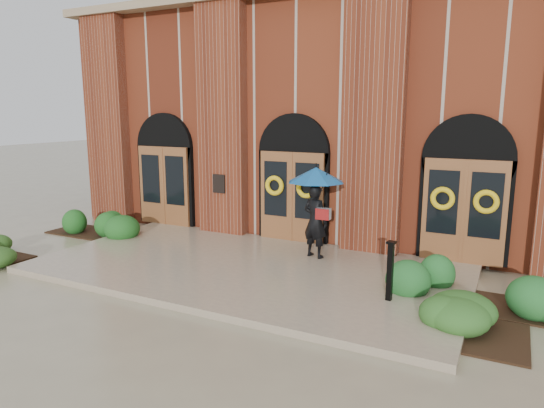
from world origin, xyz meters
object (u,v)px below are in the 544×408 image
Objects in this scene: metal_post at (390,270)px; man_with_umbrella at (316,195)px; hedge_wall_left at (97,223)px; hedge_wall_right at (486,287)px.

man_with_umbrella is at bearing 139.63° from metal_post.
man_with_umbrella is 0.79× the size of hedge_wall_left.
hedge_wall_left is at bearing 170.31° from metal_post.
metal_post is 0.40× the size of hedge_wall_right.
hedge_wall_right is at bearing -3.29° from hedge_wall_left.
man_with_umbrella is 3.22m from metal_post.
man_with_umbrella is at bearing 165.75° from hedge_wall_right.
man_with_umbrella is at bearing 3.06° from hedge_wall_left.
hedge_wall_right is (4.01, -1.02, -1.36)m from man_with_umbrella.
man_with_umbrella is 1.92× the size of metal_post.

